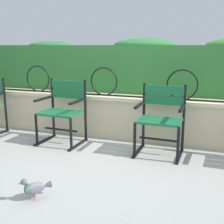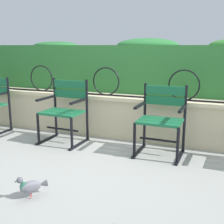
% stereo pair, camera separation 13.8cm
% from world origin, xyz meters
% --- Properties ---
extents(ground_plane, '(60.00, 60.00, 0.00)m').
position_xyz_m(ground_plane, '(0.00, 0.00, 0.00)').
color(ground_plane, '#9E9E99').
extents(stone_wall, '(6.65, 0.41, 0.63)m').
position_xyz_m(stone_wall, '(0.00, 0.88, 0.32)').
color(stone_wall, beige).
rests_on(stone_wall, ground).
extents(iron_arch_fence, '(6.12, 0.02, 0.42)m').
position_xyz_m(iron_arch_fence, '(-0.30, 0.81, 0.80)').
color(iron_arch_fence, black).
rests_on(iron_arch_fence, stone_wall).
extents(hedge_row, '(6.52, 0.64, 0.84)m').
position_xyz_m(hedge_row, '(0.03, 1.37, 1.02)').
color(hedge_row, '#2D7033').
rests_on(hedge_row, stone_wall).
extents(park_chair_centre_left, '(0.60, 0.54, 0.89)m').
position_xyz_m(park_chair_centre_left, '(-0.82, 0.37, 0.47)').
color(park_chair_centre_left, '#19663D').
rests_on(park_chair_centre_left, ground).
extents(park_chair_centre_right, '(0.58, 0.53, 0.87)m').
position_xyz_m(park_chair_centre_right, '(0.56, 0.39, 0.46)').
color(park_chair_centre_right, '#19663D').
rests_on(park_chair_centre_right, ground).
extents(pigeon_near_chairs, '(0.21, 0.26, 0.22)m').
position_xyz_m(pigeon_near_chairs, '(-0.28, -1.15, 0.11)').
color(pigeon_near_chairs, slate).
rests_on(pigeon_near_chairs, ground).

